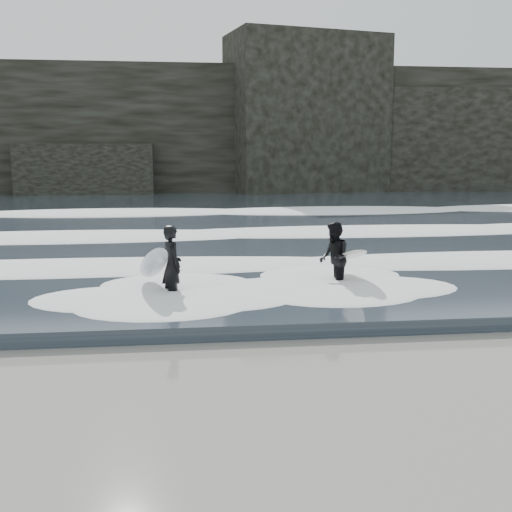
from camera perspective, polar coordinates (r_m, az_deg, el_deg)
The scene contains 8 objects.
ground at distance 8.77m, azimuth 2.50°, elevation -13.25°, with size 120.00×120.00×0.00m, color #745F54.
sea at distance 37.16m, azimuth -4.99°, elevation 4.19°, with size 90.00×52.00×0.30m, color #2B333F.
headland at distance 54.04m, azimuth -5.77°, elevation 10.87°, with size 70.00×9.00×10.00m, color black.
foam_near at distance 17.30m, azimuth -2.47°, elevation -0.64°, with size 60.00×3.20×0.20m, color white.
foam_mid at distance 24.21m, azimuth -3.82°, elevation 2.20°, with size 60.00×4.00×0.24m, color white.
foam_far at distance 33.15m, azimuth -4.74°, elevation 4.12°, with size 60.00×4.80×0.30m, color white.
surfer_left at distance 14.32m, azimuth -7.82°, elevation -0.77°, with size 1.16×2.01×1.77m.
surfer_right at distance 15.41m, azimuth 7.12°, elevation -0.15°, with size 1.09×2.06×1.72m.
Camera 1 is at (-1.38, -7.99, 3.34)m, focal length 45.00 mm.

